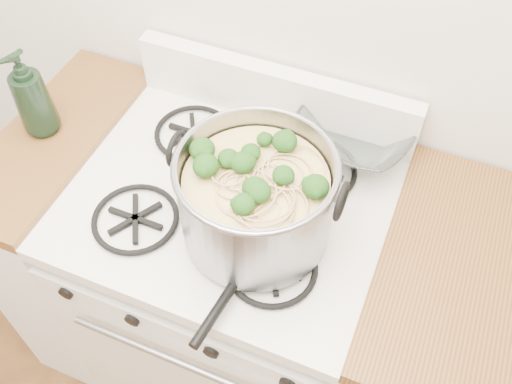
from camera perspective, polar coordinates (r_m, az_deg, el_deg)
name	(u,v)px	position (r m, az deg, el deg)	size (l,w,h in m)	color
gas_range	(234,291)	(1.76, -2.21, -9.86)	(0.76, 0.66, 0.92)	white
counter_left	(92,233)	(1.92, -16.11, -3.96)	(0.25, 0.65, 0.92)	silver
stock_pot	(256,199)	(1.21, 0.00, -0.74)	(0.37, 0.34, 0.23)	gray
spatula	(256,250)	(1.25, 0.05, -5.78)	(0.29, 0.31, 0.02)	black
glass_bowl	(355,136)	(1.48, 9.84, 5.54)	(0.12, 0.12, 0.03)	white
bottle	(30,94)	(1.52, -21.64, 9.13)	(0.09, 0.09, 0.24)	black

